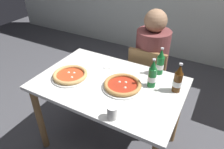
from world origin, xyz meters
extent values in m
plane|color=#4C4C51|center=(0.00, 0.00, 0.00)|extent=(8.00, 8.00, 0.00)
cube|color=silver|center=(0.00, 0.00, 0.73)|extent=(1.20, 0.80, 0.03)
cylinder|color=olive|center=(-0.54, -0.34, 0.36)|extent=(0.06, 0.06, 0.72)
cylinder|color=olive|center=(-0.54, 0.34, 0.36)|extent=(0.06, 0.06, 0.72)
cylinder|color=olive|center=(0.54, 0.34, 0.36)|extent=(0.06, 0.06, 0.72)
cube|color=olive|center=(0.13, 0.68, 0.43)|extent=(0.42, 0.42, 0.04)
cube|color=olive|center=(0.14, 0.50, 0.65)|extent=(0.38, 0.05, 0.40)
cylinder|color=olive|center=(0.29, 0.86, 0.21)|extent=(0.04, 0.04, 0.41)
cylinder|color=olive|center=(-0.05, 0.84, 0.21)|extent=(0.04, 0.04, 0.41)
cylinder|color=olive|center=(0.31, 0.52, 0.21)|extent=(0.04, 0.04, 0.41)
cylinder|color=olive|center=(-0.03, 0.50, 0.21)|extent=(0.04, 0.04, 0.41)
cube|color=#2D3342|center=(0.13, 0.66, 0.23)|extent=(0.32, 0.28, 0.45)
cylinder|color=brown|center=(0.13, 0.66, 0.73)|extent=(0.34, 0.34, 0.55)
sphere|color=#9E7556|center=(0.13, 0.66, 1.10)|extent=(0.22, 0.22, 0.22)
cylinder|color=white|center=(-0.33, -0.09, 0.76)|extent=(0.32, 0.32, 0.01)
cylinder|color=#CC4723|center=(-0.33, -0.09, 0.77)|extent=(0.23, 0.23, 0.01)
torus|color=tan|center=(-0.33, -0.09, 0.78)|extent=(0.29, 0.29, 0.03)
sphere|color=silver|center=(-0.37, -0.07, 0.77)|extent=(0.02, 0.02, 0.02)
sphere|color=silver|center=(-0.29, -0.11, 0.77)|extent=(0.02, 0.02, 0.02)
sphere|color=silver|center=(-0.32, -0.05, 0.77)|extent=(0.02, 0.02, 0.02)
cylinder|color=white|center=(0.13, -0.01, 0.76)|extent=(0.33, 0.33, 0.01)
cylinder|color=#AD2D19|center=(0.13, -0.01, 0.77)|extent=(0.24, 0.24, 0.01)
torus|color=#B78447|center=(0.13, -0.01, 0.78)|extent=(0.30, 0.30, 0.03)
sphere|color=silver|center=(0.09, 0.02, 0.77)|extent=(0.02, 0.02, 0.02)
sphere|color=silver|center=(0.16, -0.03, 0.77)|extent=(0.02, 0.02, 0.02)
sphere|color=silver|center=(0.13, 0.04, 0.77)|extent=(0.02, 0.02, 0.02)
cylinder|color=#512D0F|center=(0.51, 0.16, 0.83)|extent=(0.06, 0.06, 0.16)
cone|color=#512D0F|center=(0.51, 0.16, 0.95)|extent=(0.05, 0.05, 0.07)
cylinder|color=#B7B7BC|center=(0.51, 0.16, 0.99)|extent=(0.03, 0.03, 0.01)
cylinder|color=white|center=(0.51, 0.16, 0.82)|extent=(0.07, 0.07, 0.04)
cylinder|color=#196B2D|center=(0.32, 0.12, 0.83)|extent=(0.06, 0.06, 0.16)
cone|color=#196B2D|center=(0.32, 0.12, 0.95)|extent=(0.05, 0.05, 0.07)
cylinder|color=#B7B7BC|center=(0.32, 0.12, 0.99)|extent=(0.03, 0.03, 0.01)
cylinder|color=white|center=(0.32, 0.12, 0.82)|extent=(0.07, 0.07, 0.04)
cylinder|color=#196B2D|center=(0.31, 0.34, 0.83)|extent=(0.06, 0.06, 0.16)
cone|color=#196B2D|center=(0.31, 0.34, 0.95)|extent=(0.05, 0.05, 0.07)
cylinder|color=#B7B7BC|center=(0.31, 0.34, 0.99)|extent=(0.03, 0.03, 0.01)
cylinder|color=white|center=(0.31, 0.34, 0.82)|extent=(0.07, 0.07, 0.04)
cube|color=white|center=(-0.21, 0.25, 0.75)|extent=(0.23, 0.23, 0.00)
cube|color=silver|center=(-0.19, 0.25, 0.76)|extent=(0.10, 0.17, 0.00)
cube|color=silver|center=(-0.23, 0.25, 0.76)|extent=(0.05, 0.17, 0.00)
cylinder|color=white|center=(0.22, -0.34, 0.80)|extent=(0.07, 0.07, 0.09)
camera|label=1|loc=(0.70, -1.20, 1.74)|focal=33.13mm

